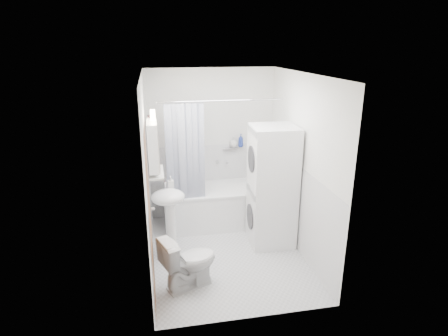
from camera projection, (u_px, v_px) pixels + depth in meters
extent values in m
plane|color=silver|center=(227.00, 253.00, 5.14)|extent=(2.60, 2.60, 0.00)
plane|color=white|center=(211.00, 145.00, 5.97)|extent=(2.00, 0.00, 2.00)
plane|color=white|center=(254.00, 214.00, 3.55)|extent=(2.00, 0.00, 2.00)
plane|color=white|center=(147.00, 176.00, 4.58)|extent=(0.00, 2.60, 2.60)
plane|color=white|center=(301.00, 166.00, 4.94)|extent=(0.00, 2.60, 2.60)
plane|color=white|center=(227.00, 74.00, 4.38)|extent=(2.60, 2.60, 0.00)
plane|color=white|center=(212.00, 180.00, 6.15)|extent=(1.98, 0.00, 1.98)
plane|color=white|center=(151.00, 220.00, 4.78)|extent=(0.00, 2.58, 2.58)
plane|color=white|center=(298.00, 208.00, 5.13)|extent=(0.00, 2.58, 2.58)
plane|color=brown|center=(150.00, 222.00, 3.83)|extent=(0.00, 2.00, 2.00)
cylinder|color=silver|center=(153.00, 209.00, 4.14)|extent=(0.04, 0.04, 0.04)
cube|color=white|center=(218.00, 207.00, 5.92)|extent=(1.56, 0.73, 0.57)
cube|color=white|center=(218.00, 189.00, 5.82)|extent=(1.58, 0.75, 0.03)
cube|color=silver|center=(218.00, 196.00, 5.86)|extent=(1.38, 0.55, 0.20)
cylinder|color=silver|center=(226.00, 161.00, 6.06)|extent=(0.04, 0.12, 0.04)
cylinder|color=silver|center=(221.00, 101.00, 5.08)|extent=(1.76, 0.02, 0.02)
cube|color=#131E44|center=(170.00, 156.00, 5.19)|extent=(0.10, 0.02, 1.45)
cube|color=#131E44|center=(176.00, 156.00, 5.20)|extent=(0.10, 0.02, 1.45)
cube|color=#131E44|center=(183.00, 156.00, 5.22)|extent=(0.10, 0.02, 1.45)
cube|color=#131E44|center=(189.00, 155.00, 5.24)|extent=(0.10, 0.02, 1.45)
cube|color=#131E44|center=(195.00, 155.00, 5.25)|extent=(0.10, 0.02, 1.45)
cube|color=#131E44|center=(202.00, 155.00, 5.27)|extent=(0.10, 0.02, 1.45)
ellipsoid|color=white|center=(168.00, 197.00, 4.84)|extent=(0.44, 0.37, 0.20)
cylinder|color=white|center=(171.00, 230.00, 4.99)|extent=(0.14, 0.14, 0.75)
cylinder|color=silver|center=(165.00, 185.00, 4.93)|extent=(0.03, 0.03, 0.14)
cylinder|color=silver|center=(165.00, 182.00, 4.87)|extent=(0.02, 0.10, 0.02)
cube|color=white|center=(153.00, 146.00, 4.58)|extent=(0.12, 0.50, 0.60)
cube|color=white|center=(158.00, 145.00, 4.59)|extent=(0.01, 0.47, 0.57)
cube|color=#FFEABF|center=(153.00, 115.00, 4.47)|extent=(0.06, 0.45, 0.06)
cube|color=silver|center=(156.00, 172.00, 4.70)|extent=(0.18, 0.54, 0.02)
cube|color=silver|center=(230.00, 148.00, 5.99)|extent=(0.22, 0.06, 0.02)
cube|color=maroon|center=(151.00, 146.00, 5.24)|extent=(0.05, 0.34, 0.81)
cube|color=maroon|center=(152.00, 119.00, 5.12)|extent=(0.03, 0.30, 0.08)
cylinder|color=silver|center=(148.00, 117.00, 5.10)|extent=(0.02, 0.04, 0.02)
cube|color=white|center=(271.00, 214.00, 5.33)|extent=(0.63, 0.63, 0.85)
cylinder|color=#2D2D33|center=(250.00, 217.00, 5.27)|extent=(0.03, 0.36, 0.36)
cube|color=gray|center=(251.00, 191.00, 5.15)|extent=(0.03, 0.54, 0.08)
cube|color=white|center=(273.00, 157.00, 5.06)|extent=(0.63, 0.63, 0.85)
cylinder|color=#2D2D33|center=(251.00, 159.00, 5.00)|extent=(0.03, 0.36, 0.36)
cube|color=gray|center=(252.00, 131.00, 4.88)|extent=(0.03, 0.54, 0.08)
imported|color=white|center=(189.00, 262.00, 4.36)|extent=(0.76, 0.59, 0.65)
imported|color=gray|center=(171.00, 186.00, 4.95)|extent=(0.08, 0.17, 0.08)
imported|color=gray|center=(156.00, 173.00, 4.54)|extent=(0.07, 0.18, 0.07)
imported|color=gray|center=(156.00, 165.00, 4.79)|extent=(0.10, 0.09, 0.10)
imported|color=gray|center=(233.00, 143.00, 5.97)|extent=(0.13, 0.17, 0.13)
imported|color=navy|center=(241.00, 144.00, 6.00)|extent=(0.08, 0.21, 0.08)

